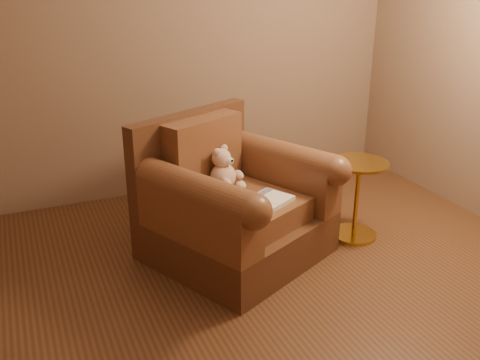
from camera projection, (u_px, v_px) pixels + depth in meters
name	position (u px, v px, depth m)	size (l,w,h in m)	color
floor	(286.00, 303.00, 3.19)	(4.00, 4.00, 0.00)	#54321C
room	(297.00, 1.00, 2.56)	(4.02, 4.02, 2.71)	#7F624E
armchair	(232.00, 205.00, 3.63)	(1.37, 1.34, 0.94)	#502D1A
teddy_bear	(225.00, 173.00, 3.63)	(0.23, 0.26, 0.31)	beige
guidebook	(264.00, 203.00, 3.42)	(0.44, 0.38, 0.03)	beige
side_table	(357.00, 197.00, 3.87)	(0.42, 0.42, 0.59)	gold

